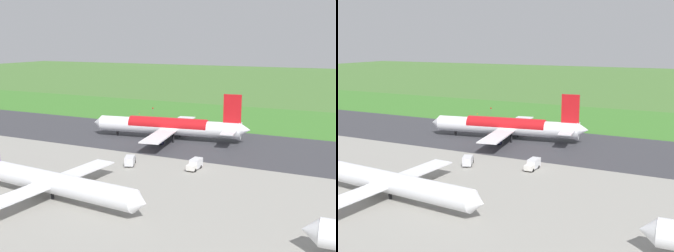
{
  "view_description": "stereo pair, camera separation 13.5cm",
  "coord_description": "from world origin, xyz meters",
  "views": [
    {
      "loc": [
        -68.67,
        123.43,
        32.4
      ],
      "look_at": [
        -9.28,
        0.0,
        4.5
      ],
      "focal_mm": 45.25,
      "sensor_mm": 36.0,
      "label": 1
    },
    {
      "loc": [
        -68.8,
        123.37,
        32.4
      ],
      "look_at": [
        -9.28,
        0.0,
        4.5
      ],
      "focal_mm": 45.25,
      "sensor_mm": 36.0,
      "label": 2
    }
  ],
  "objects": [
    {
      "name": "service_truck_fuel",
      "position": [
        -29.95,
        27.14,
        1.4
      ],
      "size": [
        2.43,
        5.86,
        2.65
      ],
      "color": "silver",
      "rests_on": "ground"
    },
    {
      "name": "service_truck_baggage",
      "position": [
        -13.27,
        31.26,
        1.4
      ],
      "size": [
        4.27,
        6.22,
        2.65
      ],
      "color": "gray",
      "rests_on": "ground"
    },
    {
      "name": "ground_plane",
      "position": [
        0.0,
        0.0,
        0.0
      ],
      "size": [
        800.0,
        800.0,
        0.0
      ],
      "primitive_type": "plane",
      "color": "#477233"
    },
    {
      "name": "airliner_main",
      "position": [
        -9.66,
        -0.06,
        4.35
      ],
      "size": [
        54.05,
        44.4,
        15.88
      ],
      "color": "white",
      "rests_on": "ground"
    },
    {
      "name": "traffic_cone_orange",
      "position": [
        23.15,
        -37.97,
        0.28
      ],
      "size": [
        0.4,
        0.4,
        0.55
      ],
      "primitive_type": "cone",
      "color": "orange",
      "rests_on": "ground"
    },
    {
      "name": "grass_verge_foreground",
      "position": [
        0.0,
        -39.55,
        0.02
      ],
      "size": [
        600.0,
        80.0,
        0.04
      ],
      "primitive_type": "cube",
      "color": "#3C782B",
      "rests_on": "ground"
    },
    {
      "name": "runway_asphalt",
      "position": [
        0.0,
        0.0,
        0.03
      ],
      "size": [
        600.0,
        40.71,
        0.06
      ],
      "primitive_type": "cube",
      "color": "#38383D",
      "rests_on": "ground"
    },
    {
      "name": "apron_concrete",
      "position": [
        0.0,
        53.08,
        0.03
      ],
      "size": [
        440.0,
        110.0,
        0.05
      ],
      "primitive_type": "cube",
      "color": "gray",
      "rests_on": "ground"
    },
    {
      "name": "airliner_parked_mid",
      "position": [
        -10.8,
        59.02,
        3.72
      ],
      "size": [
        46.67,
        38.21,
        13.62
      ],
      "color": "white",
      "rests_on": "ground"
    },
    {
      "name": "no_stopping_sign",
      "position": [
        17.95,
        -41.06,
        1.73
      ],
      "size": [
        0.6,
        0.1,
        2.95
      ],
      "color": "slate",
      "rests_on": "ground"
    }
  ]
}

